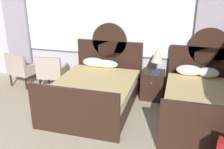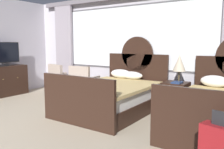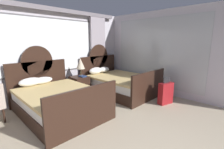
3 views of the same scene
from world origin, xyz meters
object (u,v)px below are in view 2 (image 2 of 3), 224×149
(armchair_by_window_centre, at_px, (61,78))
(table_lamp_on_nightstand, at_px, (179,63))
(bed_near_window, at_px, (113,95))
(book_on_nightstand, at_px, (177,82))
(tv_flatscreen, at_px, (2,54))
(nightstand_between_beds, at_px, (175,97))
(armchair_by_window_left, at_px, (83,81))

(armchair_by_window_centre, bearing_deg, table_lamp_on_nightstand, 2.83)
(bed_near_window, relative_size, book_on_nightstand, 8.66)
(table_lamp_on_nightstand, bearing_deg, tv_flatscreen, -164.74)
(tv_flatscreen, bearing_deg, table_lamp_on_nightstand, 15.26)
(bed_near_window, distance_m, nightstand_between_beds, 1.32)
(nightstand_between_beds, xyz_separation_m, tv_flatscreen, (-4.40, -1.23, 0.85))
(bed_near_window, distance_m, tv_flatscreen, 3.43)
(nightstand_between_beds, height_order, armchair_by_window_centre, armchair_by_window_centre)
(bed_near_window, height_order, tv_flatscreen, bed_near_window)
(nightstand_between_beds, xyz_separation_m, book_on_nightstand, (0.06, -0.10, 0.33))
(armchair_by_window_left, height_order, armchair_by_window_centre, same)
(nightstand_between_beds, bearing_deg, armchair_by_window_centre, -176.96)
(nightstand_between_beds, height_order, tv_flatscreen, tv_flatscreen)
(bed_near_window, height_order, book_on_nightstand, bed_near_window)
(tv_flatscreen, bearing_deg, nightstand_between_beds, 15.57)
(table_lamp_on_nightstand, distance_m, tv_flatscreen, 4.63)
(table_lamp_on_nightstand, bearing_deg, book_on_nightstand, -92.25)
(bed_near_window, bearing_deg, nightstand_between_beds, 32.28)
(bed_near_window, height_order, armchair_by_window_centre, bed_near_window)
(bed_near_window, bearing_deg, table_lamp_on_nightstand, 30.55)
(bed_near_window, bearing_deg, book_on_nightstand, 27.25)
(bed_near_window, distance_m, table_lamp_on_nightstand, 1.54)
(nightstand_between_beds, height_order, armchair_by_window_left, armchair_by_window_left)
(armchair_by_window_left, bearing_deg, book_on_nightstand, 1.72)
(table_lamp_on_nightstand, xyz_separation_m, book_on_nightstand, (-0.00, -0.09, -0.39))
(armchair_by_window_centre, bearing_deg, tv_flatscreen, -137.21)
(bed_near_window, height_order, table_lamp_on_nightstand, bed_near_window)
(tv_flatscreen, xyz_separation_m, armchair_by_window_centre, (1.14, 1.05, -0.70))
(nightstand_between_beds, bearing_deg, book_on_nightstand, -58.70)
(book_on_nightstand, relative_size, armchair_by_window_left, 0.30)
(book_on_nightstand, xyz_separation_m, armchair_by_window_centre, (-3.33, -0.07, -0.18))
(armchair_by_window_left, distance_m, armchair_by_window_centre, 0.83)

